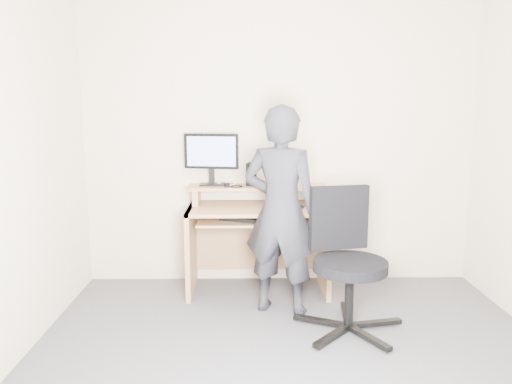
{
  "coord_description": "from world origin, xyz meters",
  "views": [
    {
      "loc": [
        -0.29,
        -2.73,
        1.62
      ],
      "look_at": [
        -0.22,
        1.05,
        0.95
      ],
      "focal_mm": 35.0,
      "sensor_mm": 36.0,
      "label": 1
    }
  ],
  "objects_px": {
    "monitor": "(211,155)",
    "office_chair": "(346,255)",
    "desk": "(258,227)",
    "person": "(281,211)"
  },
  "relations": [
    {
      "from": "monitor",
      "to": "office_chair",
      "type": "distance_m",
      "value": 1.51
    },
    {
      "from": "monitor",
      "to": "person",
      "type": "bearing_deg",
      "value": -37.52
    },
    {
      "from": "office_chair",
      "to": "desk",
      "type": "bearing_deg",
      "value": 115.14
    },
    {
      "from": "office_chair",
      "to": "person",
      "type": "relative_size",
      "value": 0.62
    },
    {
      "from": "desk",
      "to": "person",
      "type": "bearing_deg",
      "value": -72.64
    },
    {
      "from": "desk",
      "to": "office_chair",
      "type": "bearing_deg",
      "value": -53.25
    },
    {
      "from": "office_chair",
      "to": "monitor",
      "type": "bearing_deg",
      "value": 126.51
    },
    {
      "from": "office_chair",
      "to": "person",
      "type": "xyz_separation_m",
      "value": [
        -0.45,
        0.3,
        0.26
      ]
    },
    {
      "from": "desk",
      "to": "office_chair",
      "type": "xyz_separation_m",
      "value": [
        0.62,
        -0.83,
        -0.0
      ]
    },
    {
      "from": "desk",
      "to": "monitor",
      "type": "distance_m",
      "value": 0.76
    }
  ]
}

